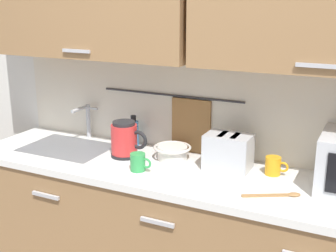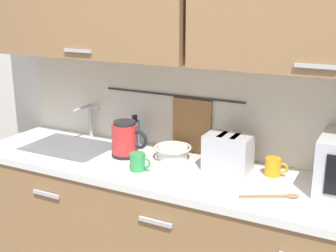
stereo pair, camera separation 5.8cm
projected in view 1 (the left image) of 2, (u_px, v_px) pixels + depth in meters
counter_unit at (181, 243)px, 2.48m from camera, size 2.53×0.64×0.90m
back_wall_assembly at (202, 47)px, 2.38m from camera, size 3.70×0.41×2.50m
sink_faucet at (86, 117)px, 2.84m from camera, size 0.09×0.17×0.22m
electric_kettle at (125, 140)px, 2.53m from camera, size 0.23×0.16×0.21m
dish_soap_bottle at (134, 133)px, 2.70m from camera, size 0.06×0.06×0.20m
mug_near_sink at (138, 162)px, 2.33m from camera, size 0.12×0.08×0.09m
mixing_bowl at (172, 152)px, 2.50m from camera, size 0.21×0.21×0.08m
toaster at (228, 152)px, 2.34m from camera, size 0.26×0.17×0.19m
mug_by_kettle at (273, 166)px, 2.28m from camera, size 0.12×0.08×0.09m
wooden_spoon at (279, 195)px, 2.04m from camera, size 0.26×0.16×0.01m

